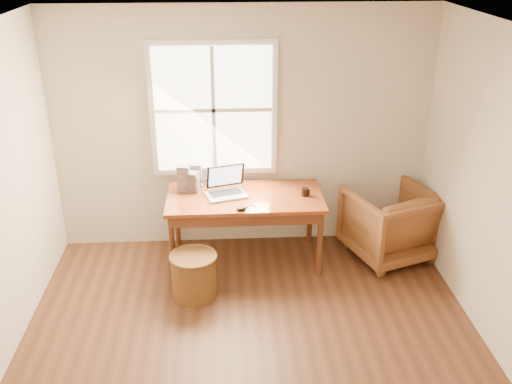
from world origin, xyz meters
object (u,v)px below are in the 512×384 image
(armchair, at_px, (390,223))
(coffee_mug, at_px, (305,192))
(desk, at_px, (245,198))
(wicker_stool, at_px, (194,276))
(laptop, at_px, (226,183))
(cd_stack_a, at_px, (196,174))

(armchair, bearing_deg, coffee_mug, -17.62)
(desk, relative_size, wicker_stool, 3.71)
(laptop, relative_size, coffee_mug, 4.76)
(coffee_mug, bearing_deg, desk, -168.32)
(wicker_stool, relative_size, laptop, 1.08)
(armchair, distance_m, coffee_mug, 1.02)
(coffee_mug, bearing_deg, laptop, -168.18)
(desk, height_order, laptop, laptop)
(laptop, bearing_deg, coffee_mug, -19.39)
(wicker_stool, bearing_deg, desk, 50.92)
(laptop, height_order, coffee_mug, laptop)
(armchair, distance_m, laptop, 1.82)
(wicker_stool, distance_m, coffee_mug, 1.41)
(wicker_stool, distance_m, cd_stack_a, 1.15)
(wicker_stool, xyz_separation_m, coffee_mug, (1.14, 0.61, 0.58))
(desk, xyz_separation_m, laptop, (-0.19, 0.01, 0.16))
(desk, xyz_separation_m, cd_stack_a, (-0.51, 0.30, 0.15))
(laptop, height_order, cd_stack_a, laptop)
(cd_stack_a, bearing_deg, laptop, -43.36)
(laptop, bearing_deg, desk, -18.96)
(cd_stack_a, bearing_deg, armchair, -8.39)
(coffee_mug, bearing_deg, wicker_stool, -137.21)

